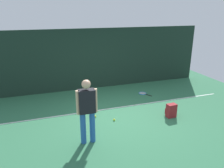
# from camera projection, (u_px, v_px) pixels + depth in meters

# --- Properties ---
(ground_plane) EXTENTS (12.00, 12.00, 0.00)m
(ground_plane) POSITION_uv_depth(u_px,v_px,m) (116.00, 117.00, 7.05)
(ground_plane) COLOR #2D6B47
(back_fence) EXTENTS (10.00, 0.10, 2.56)m
(back_fence) POSITION_uv_depth(u_px,v_px,m) (92.00, 59.00, 9.33)
(back_fence) COLOR #192D23
(back_fence) RESTS_ON ground
(court_line) EXTENTS (9.00, 0.05, 0.00)m
(court_line) POSITION_uv_depth(u_px,v_px,m) (109.00, 109.00, 7.66)
(court_line) COLOR white
(court_line) RESTS_ON ground
(tennis_player) EXTENTS (0.53, 0.23, 1.70)m
(tennis_player) POSITION_uv_depth(u_px,v_px,m) (87.00, 108.00, 5.43)
(tennis_player) COLOR #2659A5
(tennis_player) RESTS_ON ground
(tennis_racket) EXTENTS (0.45, 0.62, 0.03)m
(tennis_racket) POSITION_uv_depth(u_px,v_px,m) (143.00, 93.00, 9.03)
(tennis_racket) COLOR black
(tennis_racket) RESTS_ON ground
(backpack) EXTENTS (0.31, 0.30, 0.44)m
(backpack) POSITION_uv_depth(u_px,v_px,m) (171.00, 111.00, 7.04)
(backpack) COLOR maroon
(backpack) RESTS_ON ground
(tennis_ball_near_player) EXTENTS (0.07, 0.07, 0.07)m
(tennis_ball_near_player) POSITION_uv_depth(u_px,v_px,m) (95.00, 116.00, 7.05)
(tennis_ball_near_player) COLOR #CCE033
(tennis_ball_near_player) RESTS_ON ground
(tennis_ball_by_fence) EXTENTS (0.07, 0.07, 0.07)m
(tennis_ball_by_fence) POSITION_uv_depth(u_px,v_px,m) (114.00, 120.00, 6.82)
(tennis_ball_by_fence) COLOR #CCE033
(tennis_ball_by_fence) RESTS_ON ground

